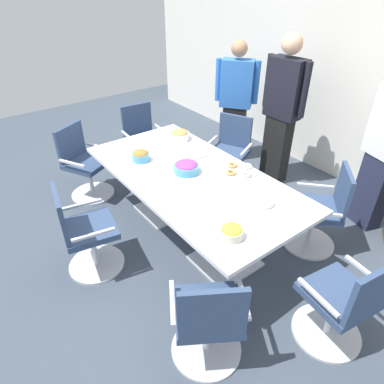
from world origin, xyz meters
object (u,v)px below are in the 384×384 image
Objects in this scene: office_chair_5 at (343,305)px; person_standing_1 at (282,109)px; plate_stack at (262,202)px; office_chair_1 at (143,142)px; office_chair_2 at (85,166)px; snack_bowl_pretzels at (141,156)px; napkin_pile at (195,153)px; snack_bowl_cookies at (180,135)px; office_chair_6 at (320,214)px; snack_bowl_chips_yellow at (231,232)px; office_chair_3 at (85,235)px; office_chair_4 at (208,322)px; donut_platter at (239,170)px; conference_table at (192,186)px; snack_bowl_candy_mix at (186,167)px; person_standing_0 at (236,101)px; office_chair_0 at (229,156)px.

person_standing_1 reaches higher than office_chair_5.
plate_stack is (-0.94, 0.08, 0.36)m from office_chair_5.
office_chair_1 and office_chair_2 have the same top height.
snack_bowl_pretzels is 0.98× the size of napkin_pile.
office_chair_5 is at bearing -4.82° from napkin_pile.
plate_stack is at bearing -7.45° from snack_bowl_cookies.
snack_bowl_chips_yellow is at bearing 137.51° from office_chair_6.
office_chair_2 is 1.00× the size of office_chair_3.
person_standing_1 is (-1.49, 2.39, 0.59)m from office_chair_4.
office_chair_4 reaches higher than plate_stack.
person_standing_1 is (-0.08, 2.72, 0.59)m from office_chair_3.
office_chair_3 is at bearing 135.28° from office_chair_4.
office_chair_3 is 2.82× the size of donut_platter.
donut_platter is at bearing 83.75° from office_chair_6.
conference_table is at bearing 102.53° from office_chair_5.
office_chair_4 reaches higher than conference_table.
office_chair_6 is 1.50m from person_standing_1.
office_chair_3 is 1.17m from snack_bowl_candy_mix.
snack_bowl_candy_mix is (1.36, 0.58, 0.40)m from office_chair_2.
office_chair_1 is 0.48× the size of person_standing_1.
office_chair_4 is 1.59m from donut_platter.
office_chair_3 reaches higher than snack_bowl_cookies.
person_standing_0 is 1.55m from napkin_pile.
office_chair_1 is at bearing 60.30° from office_chair_6.
person_standing_1 is (1.33, 1.27, 0.59)m from office_chair_1.
office_chair_0 is 1.22m from snack_bowl_candy_mix.
snack_bowl_chips_yellow is at bearing 98.82° from person_standing_0.
office_chair_2 reaches higher than snack_bowl_chips_yellow.
office_chair_1 is 1.00× the size of office_chair_2.
person_standing_0 is at bearing 105.83° from snack_bowl_pretzels.
person_standing_0 reaches higher than snack_bowl_candy_mix.
snack_bowl_chips_yellow is at bearing 68.59° from office_chair_2.
office_chair_5 is 4.89× the size of snack_bowl_pretzels.
office_chair_1 reaches higher than plate_stack.
office_chair_0 is 1.61m from plate_stack.
office_chair_5 is at bearing 8.96° from snack_bowl_pretzels.
person_standing_0 is 5.26× the size of donut_platter.
office_chair_2 is (-1.45, -0.58, -0.22)m from conference_table.
donut_platter is (1.84, 0.07, 0.36)m from office_chair_1.
napkin_pile is at bearing 94.03° from office_chair_5.
plate_stack is at bearing 64.69° from office_chair_3.
person_standing_0 reaches higher than office_chair_0.
person_standing_1 reaches higher than snack_bowl_cookies.
snack_bowl_pretzels is at bearing -73.66° from snack_bowl_cookies.
donut_platter is (-0.69, 0.74, -0.03)m from snack_bowl_chips_yellow.
conference_table is 1.66m from office_chair_1.
office_chair_5 is 2.05m from napkin_pile.
office_chair_3 and office_chair_5 have the same top height.
plate_stack is (1.33, 0.44, -0.04)m from snack_bowl_pretzels.
office_chair_0 and office_chair_6 have the same top height.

